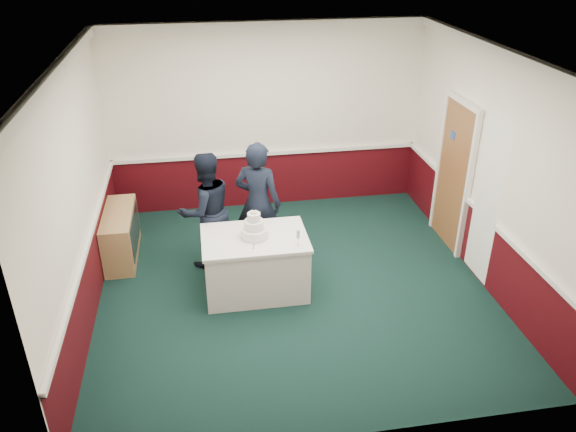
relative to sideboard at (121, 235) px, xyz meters
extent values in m
plane|color=black|center=(2.28, -1.13, -0.35)|extent=(5.00, 5.00, 0.00)
cube|color=white|center=(2.28, 1.34, 1.15)|extent=(5.00, 0.05, 3.00)
cube|color=white|center=(-0.20, -1.13, 1.15)|extent=(0.05, 5.00, 3.00)
cube|color=white|center=(4.75, -1.13, 1.15)|extent=(0.05, 5.00, 3.00)
cube|color=white|center=(2.28, -1.13, 2.62)|extent=(5.00, 5.00, 0.05)
cube|color=#42080F|center=(2.28, 1.35, 0.10)|extent=(5.00, 0.02, 0.90)
cube|color=white|center=(2.28, 1.34, 0.57)|extent=(4.98, 0.05, 0.06)
cube|color=white|center=(2.28, 1.33, 2.58)|extent=(5.00, 0.08, 0.12)
cube|color=#936134|center=(4.74, -0.33, 0.70)|extent=(0.05, 0.90, 2.10)
cube|color=#234799|center=(4.71, -0.18, 1.27)|extent=(0.01, 0.12, 0.12)
cube|color=white|center=(4.70, -1.38, 0.85)|extent=(0.02, 0.60, 2.20)
cube|color=tan|center=(0.00, 0.00, 0.00)|extent=(0.40, 1.20, 0.70)
cube|color=black|center=(0.20, 0.00, 0.05)|extent=(0.01, 1.00, 0.50)
cube|color=white|center=(1.78, -1.13, 0.03)|extent=(1.28, 0.88, 0.76)
cube|color=white|center=(1.78, -1.13, 0.42)|extent=(1.32, 0.92, 0.04)
cylinder|color=white|center=(1.78, -1.13, 0.50)|extent=(0.34, 0.34, 0.12)
cylinder|color=silver|center=(1.78, -1.13, 0.45)|extent=(0.35, 0.35, 0.03)
cylinder|color=white|center=(1.78, -1.13, 0.61)|extent=(0.24, 0.24, 0.11)
cylinder|color=silver|center=(1.78, -1.13, 0.57)|extent=(0.25, 0.25, 0.02)
cylinder|color=white|center=(1.78, -1.13, 0.72)|extent=(0.16, 0.16, 0.10)
cylinder|color=silver|center=(1.78, -1.13, 0.68)|extent=(0.17, 0.17, 0.02)
sphere|color=#EDE5C9|center=(1.78, -1.13, 0.79)|extent=(0.03, 0.03, 0.03)
sphere|color=#EDE5C9|center=(1.81, -1.12, 0.79)|extent=(0.03, 0.03, 0.03)
sphere|color=#EDE5C9|center=(1.76, -1.11, 0.79)|extent=(0.03, 0.03, 0.03)
sphere|color=#EDE5C9|center=(1.80, -1.15, 0.79)|extent=(0.03, 0.03, 0.03)
sphere|color=#EDE5C9|center=(1.76, -1.14, 0.79)|extent=(0.03, 0.03, 0.03)
cube|color=silver|center=(1.75, -1.33, 0.44)|extent=(0.06, 0.22, 0.00)
cylinder|color=silver|center=(2.28, -1.41, 0.44)|extent=(0.05, 0.05, 0.01)
cylinder|color=silver|center=(2.28, -1.41, 0.49)|extent=(0.01, 0.01, 0.09)
cylinder|color=silver|center=(2.28, -1.41, 0.59)|extent=(0.04, 0.04, 0.11)
imported|color=black|center=(1.21, -0.37, 0.47)|extent=(0.98, 0.89, 1.65)
imported|color=black|center=(1.92, -0.40, 0.53)|extent=(0.76, 0.66, 1.76)
camera|label=1|loc=(1.20, -7.19, 3.92)|focal=35.00mm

